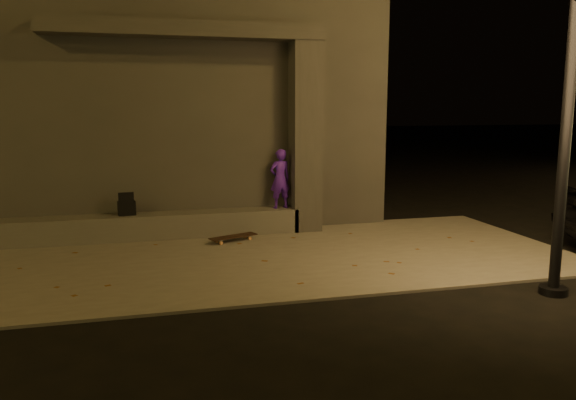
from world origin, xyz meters
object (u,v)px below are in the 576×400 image
object	(u,v)px
column	(305,138)
skateboarder	(280,179)
skateboard	(233,237)
backpack	(127,207)

from	to	relation	value
column	skateboarder	xyz separation A→B (m)	(-0.50, 0.00, -0.78)
column	skateboard	distance (m)	2.39
skateboarder	skateboard	world-z (taller)	skateboarder
column	skateboard	world-z (taller)	column
column	backpack	world-z (taller)	column
backpack	skateboard	bearing A→B (deg)	-27.90
column	skateboarder	size ratio (longest dim) A/B	3.15
backpack	skateboard	size ratio (longest dim) A/B	0.47
skateboard	skateboarder	bearing A→B (deg)	10.78
skateboarder	backpack	bearing A→B (deg)	-10.18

